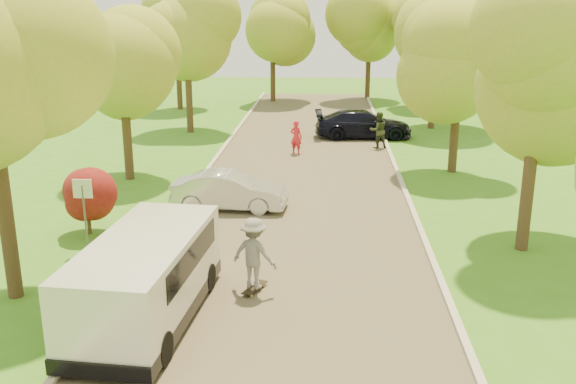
% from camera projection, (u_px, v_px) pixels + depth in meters
% --- Properties ---
extents(ground, '(100.00, 100.00, 0.00)m').
position_uv_depth(ground, '(276.00, 324.00, 14.41)').
color(ground, '#3A761C').
rests_on(ground, ground).
extents(road, '(8.00, 60.00, 0.01)m').
position_uv_depth(road, '(295.00, 212.00, 22.06)').
color(road, '#4C4438').
rests_on(road, ground).
extents(curb_left, '(0.18, 60.00, 0.12)m').
position_uv_depth(curb_left, '(179.00, 209.00, 22.30)').
color(curb_left, '#B2AD9E').
rests_on(curb_left, ground).
extents(curb_right, '(0.18, 60.00, 0.12)m').
position_uv_depth(curb_right, '(414.00, 213.00, 21.80)').
color(curb_right, '#B2AD9E').
rests_on(curb_right, ground).
extents(street_sign, '(0.55, 0.06, 2.17)m').
position_uv_depth(street_sign, '(83.00, 200.00, 18.15)').
color(street_sign, '#59595E').
rests_on(street_sign, ground).
extents(red_shrub, '(1.70, 1.70, 1.95)m').
position_uv_depth(red_shrub, '(87.00, 200.00, 19.75)').
color(red_shrub, '#382619').
rests_on(red_shrub, ground).
extents(tree_l_midb, '(4.30, 4.20, 6.62)m').
position_uv_depth(tree_l_midb, '(127.00, 66.00, 25.01)').
color(tree_l_midb, '#382619').
rests_on(tree_l_midb, ground).
extents(tree_l_far, '(4.92, 4.80, 7.79)m').
position_uv_depth(tree_l_far, '(190.00, 32.00, 34.31)').
color(tree_l_far, '#382619').
rests_on(tree_l_far, ground).
extents(tree_r_mida, '(5.13, 5.00, 7.95)m').
position_uv_depth(tree_r_mida, '(551.00, 57.00, 17.20)').
color(tree_r_mida, '#382619').
rests_on(tree_r_mida, ground).
extents(tree_r_midb, '(4.51, 4.40, 7.01)m').
position_uv_depth(tree_r_midb, '(465.00, 56.00, 26.03)').
color(tree_r_midb, '#382619').
rests_on(tree_r_midb, ground).
extents(tree_r_far, '(5.33, 5.20, 8.34)m').
position_uv_depth(tree_r_far, '(442.00, 24.00, 35.30)').
color(tree_r_far, '#382619').
rests_on(tree_r_far, ground).
extents(tree_bg_a, '(5.12, 5.00, 7.72)m').
position_uv_depth(tree_bg_a, '(180.00, 29.00, 42.16)').
color(tree_bg_a, '#382619').
rests_on(tree_bg_a, ground).
extents(tree_bg_b, '(5.12, 5.00, 7.95)m').
position_uv_depth(tree_bg_b, '(436.00, 25.00, 42.98)').
color(tree_bg_b, '#382619').
rests_on(tree_bg_b, ground).
extents(tree_bg_c, '(4.92, 4.80, 7.33)m').
position_uv_depth(tree_bg_c, '(276.00, 31.00, 45.71)').
color(tree_bg_c, '#382619').
rests_on(tree_bg_c, ground).
extents(tree_bg_d, '(5.12, 5.00, 7.72)m').
position_uv_depth(tree_bg_d, '(373.00, 26.00, 47.11)').
color(tree_bg_d, '#382619').
rests_on(tree_bg_d, ground).
extents(minivan, '(2.48, 5.45, 1.98)m').
position_uv_depth(minivan, '(146.00, 278.00, 14.28)').
color(minivan, silver).
rests_on(minivan, ground).
extents(silver_sedan, '(4.07, 1.66, 1.31)m').
position_uv_depth(silver_sedan, '(230.00, 191.00, 22.29)').
color(silver_sedan, silver).
rests_on(silver_sedan, ground).
extents(dark_sedan, '(5.24, 2.39, 1.49)m').
position_uv_depth(dark_sedan, '(363.00, 124.00, 34.13)').
color(dark_sedan, black).
rests_on(dark_sedan, ground).
extents(longboard, '(0.59, 0.96, 0.11)m').
position_uv_depth(longboard, '(255.00, 288.00, 15.99)').
color(longboard, black).
rests_on(longboard, ground).
extents(skateboarder, '(1.34, 1.06, 1.81)m').
position_uv_depth(skateboarder, '(254.00, 253.00, 15.73)').
color(skateboarder, slate).
rests_on(skateboarder, longboard).
extents(person_striped, '(0.69, 0.59, 1.62)m').
position_uv_depth(person_striped, '(296.00, 137.00, 30.43)').
color(person_striped, red).
rests_on(person_striped, ground).
extents(person_olive, '(1.03, 0.90, 1.81)m').
position_uv_depth(person_olive, '(378.00, 130.00, 31.62)').
color(person_olive, '#29311D').
rests_on(person_olive, ground).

